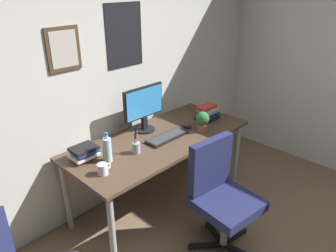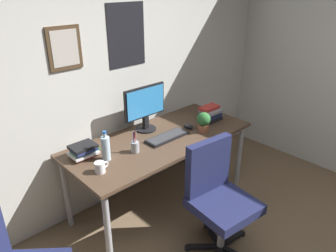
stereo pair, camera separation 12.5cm
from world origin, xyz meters
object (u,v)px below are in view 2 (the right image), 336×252
at_px(monitor, 145,106).
at_px(water_bottle, 106,148).
at_px(office_chair, 217,194).
at_px(book_stack_left, 84,151).
at_px(coffee_mug_near, 100,167).
at_px(potted_plant, 204,121).
at_px(book_stack_right, 210,113).
at_px(computer_mouse, 188,126).
at_px(pen_cup, 135,146).
at_px(keyboard, 167,137).

relative_size(monitor, water_bottle, 1.82).
bearing_deg(office_chair, book_stack_left, 125.40).
height_order(coffee_mug_near, potted_plant, potted_plant).
bearing_deg(coffee_mug_near, book_stack_right, 3.42).
xyz_separation_m(office_chair, book_stack_right, (0.70, 0.69, 0.28)).
relative_size(computer_mouse, coffee_mug_near, 0.94).
distance_m(water_bottle, book_stack_right, 1.23).
bearing_deg(office_chair, water_bottle, 125.94).
xyz_separation_m(water_bottle, book_stack_left, (-0.11, 0.17, -0.05)).
relative_size(computer_mouse, water_bottle, 0.44).
bearing_deg(coffee_mug_near, computer_mouse, 4.82).
bearing_deg(office_chair, monitor, 86.20).
relative_size(pen_cup, book_stack_left, 0.85).
bearing_deg(computer_mouse, book_stack_left, 168.61).
height_order(monitor, book_stack_right, monitor).
height_order(keyboard, potted_plant, potted_plant).
height_order(monitor, potted_plant, monitor).
height_order(keyboard, coffee_mug_near, coffee_mug_near).
xyz_separation_m(computer_mouse, pen_cup, (-0.68, -0.02, 0.04)).
bearing_deg(book_stack_right, pen_cup, -179.09).
height_order(office_chair, keyboard, office_chair).
bearing_deg(potted_plant, monitor, 132.09).
bearing_deg(computer_mouse, water_bottle, 177.59).
height_order(pen_cup, book_stack_right, pen_cup).
bearing_deg(pen_cup, potted_plant, -9.84).
xyz_separation_m(potted_plant, book_stack_left, (-1.08, 0.36, -0.05)).
relative_size(computer_mouse, pen_cup, 0.55).
xyz_separation_m(monitor, book_stack_left, (-0.70, -0.06, -0.19)).
relative_size(office_chair, book_stack_left, 4.02).
relative_size(pen_cup, book_stack_right, 0.88).
bearing_deg(water_bottle, keyboard, -5.25).
bearing_deg(pen_cup, keyboard, 0.73).
distance_m(computer_mouse, book_stack_left, 1.05).
relative_size(office_chair, coffee_mug_near, 8.12).
bearing_deg(pen_cup, book_stack_left, 146.84).
height_order(computer_mouse, pen_cup, pen_cup).
bearing_deg(potted_plant, book_stack_left, 161.71).
height_order(potted_plant, book_stack_left, potted_plant).
relative_size(keyboard, computer_mouse, 3.91).
bearing_deg(office_chair, book_stack_right, 44.40).
distance_m(monitor, keyboard, 0.36).
height_order(water_bottle, potted_plant, water_bottle).
bearing_deg(monitor, office_chair, -93.80).
distance_m(potted_plant, pen_cup, 0.74).
xyz_separation_m(pen_cup, book_stack_right, (0.99, 0.02, 0.01)).
bearing_deg(computer_mouse, pen_cup, -178.05).
relative_size(office_chair, pen_cup, 4.75).
relative_size(coffee_mug_near, pen_cup, 0.59).
distance_m(office_chair, potted_plant, 0.77).
bearing_deg(water_bottle, pen_cup, -14.25).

